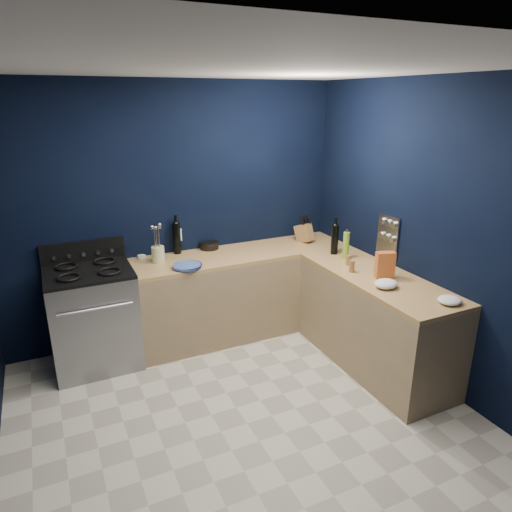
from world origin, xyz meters
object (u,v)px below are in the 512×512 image
knife_block (304,233)px  crouton_bag (385,265)px  plate_stack (187,266)px  gas_range (94,319)px  utensil_crock (158,254)px

knife_block → crouton_bag: bearing=-107.0°
plate_stack → knife_block: bearing=10.1°
gas_range → crouton_bag: (2.38, -1.19, 0.56)m
gas_range → crouton_bag: 2.72m
plate_stack → knife_block: (1.44, 0.26, 0.08)m
crouton_bag → gas_range: bearing=172.2°
gas_range → knife_block: (2.30, 0.07, 0.54)m
plate_stack → knife_block: size_ratio=1.37×
gas_range → utensil_crock: 0.85m
knife_block → crouton_bag: (0.08, -1.25, 0.02)m
plate_stack → knife_block: 1.46m
gas_range → knife_block: knife_block is taller
gas_range → plate_stack: 1.00m
utensil_crock → knife_block: 1.64m
gas_range → knife_block: size_ratio=4.71×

